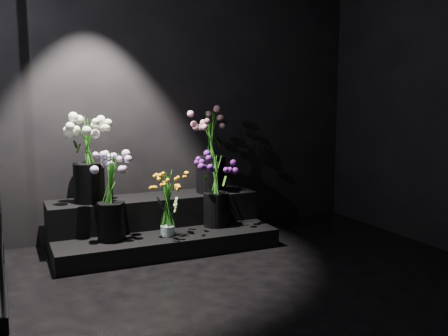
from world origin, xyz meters
TOP-DOWN VIEW (x-y plane):
  - floor at (0.00, 0.00)m, footprint 4.00×4.00m
  - wall_back at (0.00, 2.00)m, footprint 4.00×0.00m
  - display_riser at (-0.14, 1.63)m, footprint 1.84×0.82m
  - bouquet_orange_bells at (-0.16, 1.34)m, footprint 0.27×0.27m
  - bouquet_lilac at (-0.60, 1.41)m, footprint 0.39×0.39m
  - bouquet_purple at (0.33, 1.46)m, footprint 0.35×0.35m
  - bouquet_cream_roses at (-0.71, 1.72)m, footprint 0.39×0.39m
  - bouquet_pink_roses at (0.39, 1.72)m, footprint 0.43×0.43m

SIDE VIEW (x-z plane):
  - floor at x=0.00m, z-range 0.00..0.00m
  - display_riser at x=-0.14m, z-range -0.03..0.37m
  - bouquet_orange_bells at x=-0.16m, z-range 0.16..0.69m
  - bouquet_purple at x=0.33m, z-range 0.20..0.82m
  - bouquet_lilac at x=-0.60m, z-range 0.20..0.89m
  - bouquet_cream_roses at x=-0.71m, z-range 0.47..1.17m
  - bouquet_pink_roses at x=0.39m, z-range 0.45..1.19m
  - wall_back at x=0.00m, z-range -0.60..3.40m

